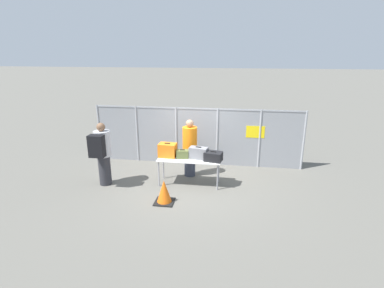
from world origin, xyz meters
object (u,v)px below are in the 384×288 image
Objects in this scene: inspection_table at (189,161)px; traffic_cone at (164,192)px; suitcase_grey at (198,153)px; utility_trailer at (226,137)px; suitcase_black at (213,156)px; suitcase_orange at (168,150)px; traveler_hooded at (102,152)px; suitcase_olive at (182,154)px; security_worker_near at (190,147)px.

traffic_cone is at bearing -110.86° from inspection_table.
utility_trailer is at bearing 80.17° from suitcase_grey.
suitcase_black is at bearing -93.16° from utility_trailer.
suitcase_grey reaches higher than traffic_cone.
traveler_hooded is (-1.79, -0.52, 0.03)m from suitcase_orange.
suitcase_orange reaches higher than utility_trailer.
suitcase_black is (0.91, -0.10, 0.01)m from suitcase_olive.
suitcase_black is at bearing -5.30° from inspection_table.
suitcase_grey is 0.30× the size of traveler_hooded.
inspection_table is at bearing 69.14° from traffic_cone.
security_worker_near is (-0.34, 0.58, -0.03)m from suitcase_grey.
traveler_hooded is 2.60m from security_worker_near.
security_worker_near is at bearing 44.15° from suitcase_orange.
suitcase_orange reaches higher than inspection_table.
traveler_hooded is 1.03× the size of security_worker_near.
suitcase_grey is at bearing -99.83° from utility_trailer.
suitcase_orange is 0.46m from suitcase_olive.
inspection_table is 2.50m from traveler_hooded.
suitcase_olive is (-0.21, 0.04, 0.19)m from inspection_table.
suitcase_grey is (0.92, -0.03, -0.03)m from suitcase_orange.
suitcase_black is 0.29× the size of traveler_hooded.
suitcase_black is 1.76m from traffic_cone.
suitcase_orange is 0.92m from suitcase_grey.
inspection_table is at bearing -167.33° from suitcase_grey.
suitcase_grey reaches higher than utility_trailer.
utility_trailer is at bearing 86.84° from suitcase_black.
traffic_cone is at bearing 98.23° from security_worker_near.
utility_trailer is 5.24× the size of traffic_cone.
inspection_table is 3.33× the size of suitcase_black.
inspection_table is 3.22× the size of suitcase_grey.
traffic_cone is (-0.26, -1.25, -0.62)m from suitcase_olive.
suitcase_black is at bearing -15.70° from suitcase_grey.
security_worker_near reaches higher than suitcase_black.
inspection_table is at bearing 174.70° from suitcase_black.
traveler_hooded reaches higher than suitcase_grey.
suitcase_olive is at bearing 173.60° from suitcase_black.
utility_trailer is (1.12, 3.81, -0.53)m from suitcase_olive.
utility_trailer is (0.92, 3.84, -0.35)m from inspection_table.
traffic_cone is (-0.38, -1.86, -0.64)m from security_worker_near.
traveler_hooded is at bearing -169.86° from inspection_table.
traveler_hooded is at bearing -169.61° from suitcase_grey.
suitcase_grey is 3.89m from utility_trailer.
suitcase_grey is at bearing 12.67° from inspection_table.
utility_trailer is 5.25m from traffic_cone.
suitcase_grey is 2.75m from traveler_hooded.
suitcase_black reaches higher than traffic_cone.
suitcase_orange reaches higher than suitcase_olive.
suitcase_grey is 0.90× the size of traffic_cone.
suitcase_black reaches higher than utility_trailer.
suitcase_orange is at bearing -112.70° from utility_trailer.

